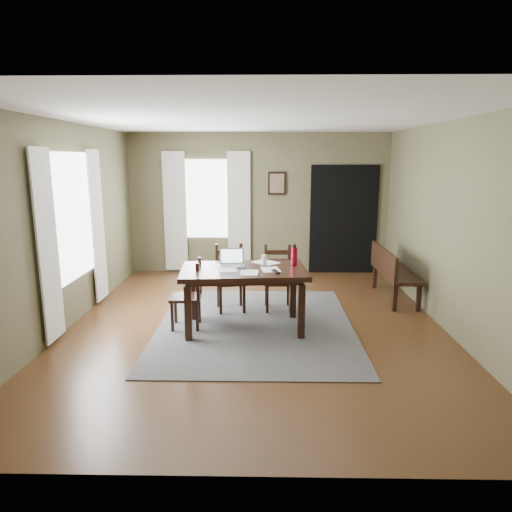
{
  "coord_description": "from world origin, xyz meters",
  "views": [
    {
      "loc": [
        0.12,
        -5.84,
        2.22
      ],
      "look_at": [
        0.0,
        0.3,
        0.9
      ],
      "focal_mm": 32.0,
      "sensor_mm": 36.0,
      "label": 1
    }
  ],
  "objects_px": {
    "bench": "(391,269)",
    "water_bottle": "(294,256)",
    "laptop": "(232,261)",
    "chair_back_left": "(230,279)",
    "dining_table": "(244,276)",
    "chair_back_right": "(278,279)",
    "chair_end": "(189,295)"
  },
  "relations": [
    {
      "from": "dining_table",
      "to": "chair_back_left",
      "type": "xyz_separation_m",
      "value": [
        -0.24,
        0.78,
        -0.24
      ]
    },
    {
      "from": "dining_table",
      "to": "water_bottle",
      "type": "distance_m",
      "value": 0.72
    },
    {
      "from": "chair_back_left",
      "to": "water_bottle",
      "type": "distance_m",
      "value": 1.18
    },
    {
      "from": "chair_back_left",
      "to": "chair_back_right",
      "type": "xyz_separation_m",
      "value": [
        0.71,
        0.05,
        -0.01
      ]
    },
    {
      "from": "dining_table",
      "to": "laptop",
      "type": "relative_size",
      "value": 4.81
    },
    {
      "from": "bench",
      "to": "water_bottle",
      "type": "relative_size",
      "value": 5.09
    },
    {
      "from": "dining_table",
      "to": "chair_end",
      "type": "height_order",
      "value": "chair_end"
    },
    {
      "from": "dining_table",
      "to": "chair_back_right",
      "type": "bearing_deg",
      "value": 56.36
    },
    {
      "from": "chair_end",
      "to": "laptop",
      "type": "distance_m",
      "value": 0.72
    },
    {
      "from": "dining_table",
      "to": "bench",
      "type": "distance_m",
      "value": 2.68
    },
    {
      "from": "laptop",
      "to": "chair_back_left",
      "type": "bearing_deg",
      "value": 91.71
    },
    {
      "from": "dining_table",
      "to": "laptop",
      "type": "height_order",
      "value": "laptop"
    },
    {
      "from": "dining_table",
      "to": "chair_back_left",
      "type": "relative_size",
      "value": 1.75
    },
    {
      "from": "laptop",
      "to": "water_bottle",
      "type": "distance_m",
      "value": 0.83
    },
    {
      "from": "bench",
      "to": "laptop",
      "type": "distance_m",
      "value": 2.77
    },
    {
      "from": "chair_back_left",
      "to": "water_bottle",
      "type": "bearing_deg",
      "value": -45.07
    },
    {
      "from": "chair_end",
      "to": "bench",
      "type": "distance_m",
      "value": 3.31
    },
    {
      "from": "laptop",
      "to": "chair_back_right",
      "type": "bearing_deg",
      "value": 41.03
    },
    {
      "from": "dining_table",
      "to": "laptop",
      "type": "distance_m",
      "value": 0.29
    },
    {
      "from": "chair_back_right",
      "to": "bench",
      "type": "relative_size",
      "value": 0.65
    },
    {
      "from": "chair_end",
      "to": "laptop",
      "type": "height_order",
      "value": "laptop"
    },
    {
      "from": "water_bottle",
      "to": "laptop",
      "type": "bearing_deg",
      "value": -179.91
    },
    {
      "from": "bench",
      "to": "chair_back_right",
      "type": "bearing_deg",
      "value": 106.32
    },
    {
      "from": "chair_back_right",
      "to": "laptop",
      "type": "xyz_separation_m",
      "value": [
        -0.64,
        -0.66,
        0.41
      ]
    },
    {
      "from": "chair_end",
      "to": "chair_back_right",
      "type": "height_order",
      "value": "chair_back_right"
    },
    {
      "from": "dining_table",
      "to": "chair_end",
      "type": "bearing_deg",
      "value": 173.65
    },
    {
      "from": "chair_back_left",
      "to": "chair_back_right",
      "type": "bearing_deg",
      "value": -6.86
    },
    {
      "from": "laptop",
      "to": "water_bottle",
      "type": "relative_size",
      "value": 1.23
    },
    {
      "from": "chair_back_left",
      "to": "bench",
      "type": "height_order",
      "value": "chair_back_left"
    },
    {
      "from": "dining_table",
      "to": "chair_end",
      "type": "xyz_separation_m",
      "value": [
        -0.72,
        0.02,
        -0.27
      ]
    },
    {
      "from": "chair_end",
      "to": "dining_table",
      "type": "bearing_deg",
      "value": 84.87
    },
    {
      "from": "dining_table",
      "to": "chair_back_right",
      "type": "relative_size",
      "value": 1.79
    }
  ]
}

